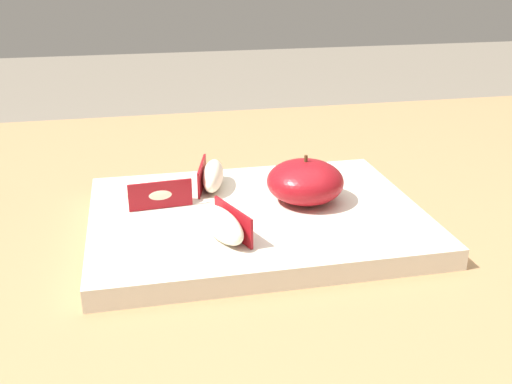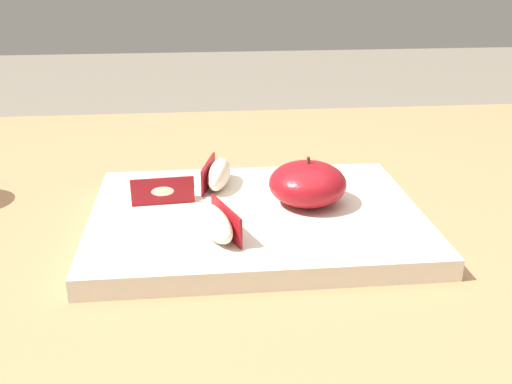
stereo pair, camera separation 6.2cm
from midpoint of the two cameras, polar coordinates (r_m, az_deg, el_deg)
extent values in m
cube|color=#9E754C|center=(0.67, 0.19, -3.55)|extent=(1.45, 0.93, 0.03)
cube|color=beige|center=(0.63, 2.81, -2.64)|extent=(0.34, 0.26, 0.02)
ellipsoid|color=maroon|center=(0.64, 7.74, 0.75)|extent=(0.08, 0.08, 0.05)
cylinder|color=#4C3319|center=(0.63, 7.86, 2.86)|extent=(0.00, 0.00, 0.01)
ellipsoid|color=#F4EACC|center=(0.65, -6.29, 0.46)|extent=(0.07, 0.03, 0.03)
cube|color=maroon|center=(0.64, -6.20, 0.04)|extent=(0.07, 0.01, 0.03)
ellipsoid|color=#F4EACC|center=(0.56, -0.91, -3.06)|extent=(0.05, 0.07, 0.03)
cube|color=maroon|center=(0.56, 0.26, -2.81)|extent=(0.03, 0.06, 0.03)
ellipsoid|color=#F4EACC|center=(0.68, -0.95, 1.67)|extent=(0.04, 0.07, 0.03)
cube|color=maroon|center=(0.68, -2.01, 1.72)|extent=(0.02, 0.07, 0.03)
camera|label=1|loc=(0.03, -87.14, 1.17)|focal=41.72mm
camera|label=2|loc=(0.03, 92.86, -1.17)|focal=41.72mm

